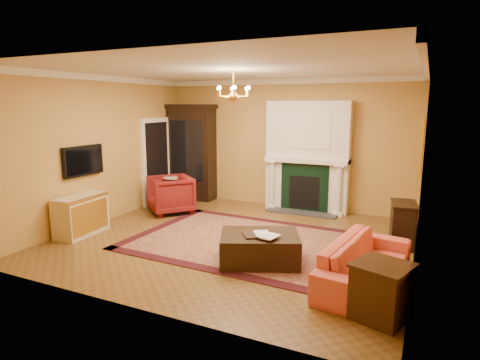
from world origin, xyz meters
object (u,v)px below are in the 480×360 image
Objects in this scene: coral_sofa at (366,256)px; end_table at (381,293)px; china_cabinet at (192,154)px; commode at (81,215)px; console_table at (403,225)px; wingback_armchair at (170,193)px; pedestal_table at (173,190)px; leather_ottoman at (260,248)px.

coral_sofa reaches higher than end_table.
commode is (-0.33, -3.44, -0.79)m from china_cabinet.
wingback_armchair is at bearing 170.80° from console_table.
end_table is 0.85× the size of console_table.
china_cabinet is 5.93m from coral_sofa.
commode is 5.51m from end_table.
end_table is at bearing 9.99° from wingback_armchair.
china_cabinet is 1.62m from wingback_armchair.
pedestal_table is 0.64× the size of leather_ottoman.
china_cabinet is 1.31m from pedestal_table.
china_cabinet is at bearing 95.99° from pedestal_table.
wingback_armchair is 0.45× the size of coral_sofa.
console_table is at bearing -3.35° from coral_sofa.
leather_ottoman is (3.12, -2.19, -0.20)m from pedestal_table.
pedestal_table is 0.37× the size of coral_sofa.
commode is at bearing 158.68° from leather_ottoman.
commode reaches higher than end_table.
commode is (-0.62, -2.01, -0.09)m from wingback_armchair.
wingback_armchair is at bearing 69.10° from commode.
coral_sofa reaches higher than pedestal_table.
wingback_armchair reaches higher than console_table.
console_table is at bearing -18.88° from china_cabinet.
coral_sofa is 1.86m from console_table.
wingback_armchair is 4.89m from console_table.
console_table is (4.89, -0.10, -0.09)m from wingback_armchair.
leather_ottoman is at bearing 153.18° from end_table.
china_cabinet reaches higher than pedestal_table.
console_table is (5.18, -1.53, -0.79)m from china_cabinet.
wingback_armchair reaches higher than commode.
pedestal_table is 5.91m from end_table.
commode is 0.49× the size of coral_sofa.
console_table is (5.07, -0.44, -0.07)m from pedestal_table.
china_cabinet is 3.14× the size of console_table.
pedestal_table is 3.82m from leather_ottoman.
pedestal_table is at bearing 72.03° from coral_sofa.
end_table is at bearing -99.26° from console_table.
pedestal_table reaches higher than commode.
end_table is (5.45, -0.79, -0.06)m from commode.
commode reaches higher than console_table.
china_cabinet reaches higher than commode.
commode is at bearing -168.88° from console_table.
console_table is at bearing 15.27° from commode.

